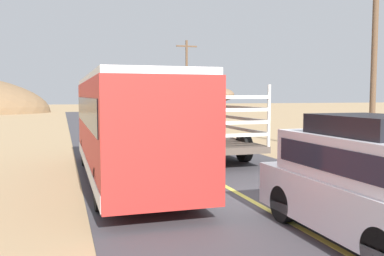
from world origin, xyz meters
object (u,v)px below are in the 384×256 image
(livestock_truck, at_px, (186,113))
(bus, at_px, (127,125))
(power_pole_mid, at_px, (187,78))
(power_pole_near, at_px, (374,50))
(suv_near, at_px, (368,180))

(livestock_truck, bearing_deg, bus, -119.76)
(bus, distance_m, power_pole_mid, 30.66)
(power_pole_near, bearing_deg, power_pole_mid, 90.00)
(suv_near, distance_m, power_pole_mid, 36.33)
(suv_near, bearing_deg, bus, 115.92)
(livestock_truck, height_order, power_pole_near, power_pole_near)
(power_pole_mid, bearing_deg, bus, -110.03)
(suv_near, height_order, power_pole_near, power_pole_near)
(suv_near, relative_size, power_pole_near, 0.55)
(power_pole_near, bearing_deg, livestock_truck, 141.24)
(suv_near, xyz_separation_m, power_pole_mid, (7.17, 35.46, 3.29))
(livestock_truck, relative_size, power_pole_mid, 1.17)
(bus, bearing_deg, livestock_truck, 60.24)
(bus, relative_size, power_pole_mid, 1.20)
(suv_near, distance_m, livestock_truck, 13.60)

